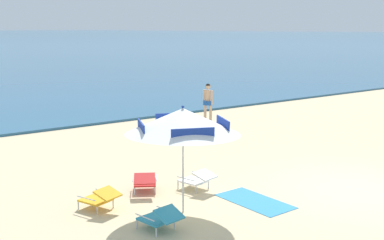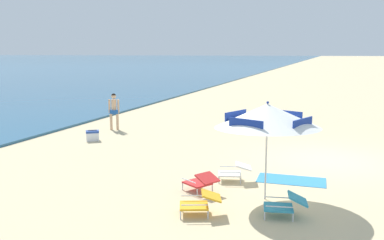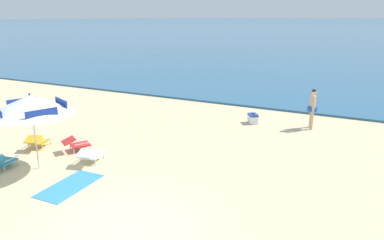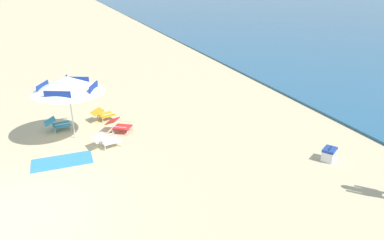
{
  "view_description": "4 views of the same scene",
  "coord_description": "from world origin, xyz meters",
  "px_view_note": "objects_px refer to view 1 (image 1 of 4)",
  "views": [
    {
      "loc": [
        -10.0,
        -6.77,
        3.9
      ],
      "look_at": [
        -0.04,
        6.79,
        0.73
      ],
      "focal_mm": 45.82,
      "sensor_mm": 36.0,
      "label": 1
    },
    {
      "loc": [
        -13.64,
        0.03,
        3.41
      ],
      "look_at": [
        -0.29,
        4.54,
        1.11
      ],
      "focal_mm": 38.89,
      "sensor_mm": 36.0,
      "label": 2
    },
    {
      "loc": [
        4.24,
        -5.29,
        4.42
      ],
      "look_at": [
        -0.96,
        5.2,
        0.94
      ],
      "focal_mm": 32.86,
      "sensor_mm": 36.0,
      "label": 3
    },
    {
      "loc": [
        7.71,
        1.55,
        5.19
      ],
      "look_at": [
        -1.26,
        4.78,
        1.36
      ],
      "focal_mm": 32.27,
      "sensor_mm": 36.0,
      "label": 4
    }
  ],
  "objects_px": {
    "beach_umbrella_striped_main": "(183,121)",
    "lounge_chair_under_umbrella": "(100,198)",
    "lounge_chair_spare_folded": "(160,217)",
    "lounge_chair_facing_sea": "(197,179)",
    "beach_towel": "(255,201)",
    "lounge_chair_beside_umbrella": "(145,181)",
    "cooler_box": "(166,125)",
    "person_standing_near_shore": "(208,100)"
  },
  "relations": [
    {
      "from": "beach_umbrella_striped_main",
      "to": "lounge_chair_under_umbrella",
      "type": "distance_m",
      "value": 2.49
    },
    {
      "from": "lounge_chair_spare_folded",
      "to": "lounge_chair_facing_sea",
      "type": "bearing_deg",
      "value": 36.96
    },
    {
      "from": "beach_towel",
      "to": "lounge_chair_facing_sea",
      "type": "bearing_deg",
      "value": 111.24
    },
    {
      "from": "beach_towel",
      "to": "beach_umbrella_striped_main",
      "type": "bearing_deg",
      "value": 165.05
    },
    {
      "from": "lounge_chair_beside_umbrella",
      "to": "lounge_chair_facing_sea",
      "type": "height_order",
      "value": "lounge_chair_beside_umbrella"
    },
    {
      "from": "cooler_box",
      "to": "beach_towel",
      "type": "xyz_separation_m",
      "value": [
        -2.72,
        -7.85,
        -0.2
      ]
    },
    {
      "from": "beach_towel",
      "to": "cooler_box",
      "type": "bearing_deg",
      "value": 70.92
    },
    {
      "from": "lounge_chair_spare_folded",
      "to": "cooler_box",
      "type": "xyz_separation_m",
      "value": [
        5.34,
        7.96,
        -0.07
      ]
    },
    {
      "from": "lounge_chair_under_umbrella",
      "to": "person_standing_near_shore",
      "type": "xyz_separation_m",
      "value": [
        8.14,
        6.58,
        0.66
      ]
    },
    {
      "from": "cooler_box",
      "to": "beach_towel",
      "type": "relative_size",
      "value": 0.34
    },
    {
      "from": "person_standing_near_shore",
      "to": "beach_towel",
      "type": "relative_size",
      "value": 0.9
    },
    {
      "from": "beach_umbrella_striped_main",
      "to": "cooler_box",
      "type": "xyz_separation_m",
      "value": [
        4.4,
        7.4,
        -1.78
      ]
    },
    {
      "from": "person_standing_near_shore",
      "to": "beach_umbrella_striped_main",
      "type": "bearing_deg",
      "value": -131.05
    },
    {
      "from": "lounge_chair_spare_folded",
      "to": "lounge_chair_under_umbrella",
      "type": "bearing_deg",
      "value": 104.69
    },
    {
      "from": "lounge_chair_under_umbrella",
      "to": "cooler_box",
      "type": "bearing_deg",
      "value": 47.12
    },
    {
      "from": "lounge_chair_under_umbrella",
      "to": "lounge_chair_spare_folded",
      "type": "distance_m",
      "value": 1.78
    },
    {
      "from": "beach_umbrella_striped_main",
      "to": "person_standing_near_shore",
      "type": "xyz_separation_m",
      "value": [
        6.74,
        7.74,
        -1.04
      ]
    },
    {
      "from": "lounge_chair_beside_umbrella",
      "to": "person_standing_near_shore",
      "type": "xyz_separation_m",
      "value": [
        6.75,
        6.16,
        0.66
      ]
    },
    {
      "from": "lounge_chair_under_umbrella",
      "to": "person_standing_near_shore",
      "type": "relative_size",
      "value": 0.61
    },
    {
      "from": "lounge_chair_beside_umbrella",
      "to": "beach_umbrella_striped_main",
      "type": "bearing_deg",
      "value": -89.65
    },
    {
      "from": "lounge_chair_facing_sea",
      "to": "cooler_box",
      "type": "height_order",
      "value": "lounge_chair_facing_sea"
    },
    {
      "from": "beach_umbrella_striped_main",
      "to": "beach_towel",
      "type": "bearing_deg",
      "value": -14.95
    },
    {
      "from": "lounge_chair_spare_folded",
      "to": "beach_towel",
      "type": "relative_size",
      "value": 0.53
    },
    {
      "from": "cooler_box",
      "to": "beach_towel",
      "type": "bearing_deg",
      "value": -109.08
    },
    {
      "from": "person_standing_near_shore",
      "to": "cooler_box",
      "type": "distance_m",
      "value": 2.48
    },
    {
      "from": "person_standing_near_shore",
      "to": "lounge_chair_facing_sea",
      "type": "bearing_deg",
      "value": -129.78
    },
    {
      "from": "beach_umbrella_striped_main",
      "to": "lounge_chair_under_umbrella",
      "type": "bearing_deg",
      "value": 140.09
    },
    {
      "from": "cooler_box",
      "to": "lounge_chair_spare_folded",
      "type": "bearing_deg",
      "value": -123.85
    },
    {
      "from": "person_standing_near_shore",
      "to": "cooler_box",
      "type": "height_order",
      "value": "person_standing_near_shore"
    },
    {
      "from": "person_standing_near_shore",
      "to": "beach_towel",
      "type": "xyz_separation_m",
      "value": [
        -5.06,
        -8.19,
        -0.94
      ]
    },
    {
      "from": "lounge_chair_facing_sea",
      "to": "person_standing_near_shore",
      "type": "xyz_separation_m",
      "value": [
        5.62,
        6.75,
        0.66
      ]
    },
    {
      "from": "lounge_chair_beside_umbrella",
      "to": "person_standing_near_shore",
      "type": "relative_size",
      "value": 0.62
    },
    {
      "from": "lounge_chair_under_umbrella",
      "to": "lounge_chair_spare_folded",
      "type": "xyz_separation_m",
      "value": [
        0.45,
        -1.72,
        -0.0
      ]
    },
    {
      "from": "lounge_chair_facing_sea",
      "to": "beach_towel",
      "type": "xyz_separation_m",
      "value": [
        0.56,
        -1.44,
        -0.27
      ]
    },
    {
      "from": "beach_umbrella_striped_main",
      "to": "cooler_box",
      "type": "distance_m",
      "value": 8.79
    },
    {
      "from": "lounge_chair_under_umbrella",
      "to": "cooler_box",
      "type": "distance_m",
      "value": 8.51
    },
    {
      "from": "lounge_chair_beside_umbrella",
      "to": "lounge_chair_spare_folded",
      "type": "relative_size",
      "value": 1.05
    },
    {
      "from": "lounge_chair_beside_umbrella",
      "to": "lounge_chair_spare_folded",
      "type": "height_order",
      "value": "lounge_chair_spare_folded"
    },
    {
      "from": "lounge_chair_facing_sea",
      "to": "lounge_chair_under_umbrella",
      "type": "bearing_deg",
      "value": 176.12
    },
    {
      "from": "lounge_chair_beside_umbrella",
      "to": "person_standing_near_shore",
      "type": "height_order",
      "value": "person_standing_near_shore"
    },
    {
      "from": "person_standing_near_shore",
      "to": "cooler_box",
      "type": "relative_size",
      "value": 2.69
    },
    {
      "from": "lounge_chair_beside_umbrella",
      "to": "lounge_chair_spare_folded",
      "type": "xyz_separation_m",
      "value": [
        -0.93,
        -2.14,
        -0.0
      ]
    }
  ]
}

